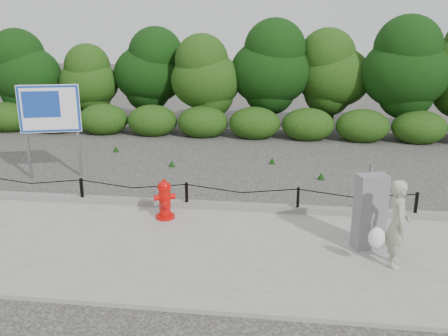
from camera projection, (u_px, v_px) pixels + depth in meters
name	position (u px, v px, depth m)	size (l,w,h in m)	color
ground	(187.00, 211.00, 10.86)	(90.00, 90.00, 0.00)	#2D2B28
sidewalk	(165.00, 248.00, 8.95)	(14.00, 4.00, 0.08)	gray
curb	(187.00, 204.00, 10.87)	(14.00, 0.22, 0.14)	slate
chain_barrier	(187.00, 192.00, 10.73)	(10.06, 0.06, 0.60)	black
treeline	(265.00, 70.00, 18.51)	(20.41, 3.49, 4.47)	black
fire_hydrant	(165.00, 200.00, 10.12)	(0.54, 0.54, 0.88)	red
pedestrian	(396.00, 224.00, 8.02)	(0.69, 0.58, 1.53)	#A6A58E
utility_cabinet	(370.00, 212.00, 8.69)	(0.61, 0.47, 1.56)	gray
advertising_sign	(50.00, 113.00, 12.80)	(1.56, 0.56, 2.58)	slate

